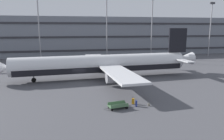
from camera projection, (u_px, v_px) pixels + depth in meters
ground_plane at (79, 81)px, 43.32m from camera, size 600.00×600.00×0.00m
terminal_structure at (72, 36)px, 84.70m from camera, size 164.38×16.02×14.70m
airliner at (104, 64)px, 45.29m from camera, size 42.72×34.65×10.52m
light_mast_center_left at (38, 16)px, 66.04m from camera, size 1.80×0.50×24.75m
light_mast_center_right at (107, 15)px, 70.22m from camera, size 1.80×0.50×26.00m
light_mast_right at (152, 24)px, 73.91m from camera, size 1.80×0.50×20.73m
light_mast_far_right at (211, 25)px, 78.60m from camera, size 1.80×0.50×19.78m
suitcase_navy at (133, 101)px, 29.94m from camera, size 0.45×0.39×1.03m
suitcase_large at (136, 103)px, 29.07m from camera, size 0.36×0.45×1.00m
backpack_teal at (149, 105)px, 29.27m from camera, size 0.39×0.28×0.48m
backpack_silver at (125, 103)px, 29.75m from camera, size 0.37×0.37×0.57m
baggage_cart at (118, 106)px, 28.29m from camera, size 3.37×1.70×0.82m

